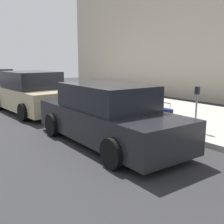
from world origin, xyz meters
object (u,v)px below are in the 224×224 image
at_px(suitcase_red_5, 111,105).
at_px(suitcase_silver_4, 122,104).
at_px(suitcase_black_1, 152,115).
at_px(fire_hydrant, 93,98).
at_px(suitcase_navy_0, 166,117).
at_px(bollard_post, 82,95).
at_px(suitcase_maroon_6, 105,103).
at_px(suitcase_teal_3, 130,107).
at_px(suitcase_olive_2, 142,110).
at_px(parking_meter, 197,102).
at_px(parked_car_charcoal_0, 107,116).
at_px(parked_car_beige_1, 31,93).

bearing_deg(suitcase_red_5, suitcase_silver_4, -168.04).
bearing_deg(suitcase_black_1, fire_hydrant, -0.95).
xyz_separation_m(suitcase_navy_0, bollard_post, (4.74, 0.21, 0.22)).
height_order(suitcase_red_5, suitcase_maroon_6, suitcase_maroon_6).
bearing_deg(suitcase_teal_3, bollard_post, 1.52).
height_order(suitcase_olive_2, suitcase_maroon_6, suitcase_maroon_6).
xyz_separation_m(suitcase_silver_4, parking_meter, (-3.10, -0.21, 0.45)).
relative_size(suitcase_teal_3, parked_car_charcoal_0, 0.21).
bearing_deg(suitcase_red_5, suitcase_maroon_6, -9.69).
relative_size(suitcase_black_1, suitcase_red_5, 0.66).
bearing_deg(parked_car_charcoal_0, suitcase_silver_4, -46.09).
distance_m(suitcase_olive_2, suitcase_teal_3, 0.59).
distance_m(suitcase_maroon_6, parking_meter, 4.22).
xyz_separation_m(suitcase_navy_0, suitcase_silver_4, (2.14, 0.02, 0.12)).
bearing_deg(suitcase_silver_4, suitcase_red_5, 11.96).
xyz_separation_m(suitcase_olive_2, bollard_post, (3.75, 0.13, 0.15)).
height_order(parking_meter, parked_car_beige_1, parked_car_beige_1).
bearing_deg(suitcase_teal_3, parked_car_beige_1, 30.35).
distance_m(suitcase_silver_4, parked_car_charcoal_0, 3.16).
bearing_deg(suitcase_black_1, parked_car_charcoal_0, 103.61).
bearing_deg(suitcase_olive_2, parking_meter, -172.11).
bearing_deg(suitcase_maroon_6, suitcase_olive_2, 178.96).
distance_m(suitcase_silver_4, fire_hydrant, 1.91).
distance_m(suitcase_maroon_6, fire_hydrant, 0.84).
relative_size(suitcase_olive_2, bollard_post, 0.97).
relative_size(suitcase_black_1, suitcase_olive_2, 0.61).
xyz_separation_m(suitcase_navy_0, parked_car_charcoal_0, (-0.05, 2.29, 0.33)).
bearing_deg(parked_car_beige_1, suitcase_silver_4, -144.19).
xyz_separation_m(suitcase_maroon_6, bollard_post, (1.52, 0.17, 0.17)).
relative_size(suitcase_silver_4, parked_car_charcoal_0, 0.21).
height_order(suitcase_maroon_6, parked_car_beige_1, parked_car_beige_1).
bearing_deg(suitcase_olive_2, parked_car_charcoal_0, 115.25).
bearing_deg(suitcase_silver_4, parking_meter, -176.09).
height_order(suitcase_navy_0, suitcase_teal_3, suitcase_teal_3).
bearing_deg(bollard_post, parked_car_charcoal_0, 156.49).
xyz_separation_m(suitcase_olive_2, parking_meter, (-1.96, -0.27, 0.50)).
xyz_separation_m(suitcase_teal_3, fire_hydrant, (2.47, -0.07, 0.04)).
relative_size(suitcase_maroon_6, parked_car_charcoal_0, 0.20).
bearing_deg(suitcase_olive_2, bollard_post, 1.97).
distance_m(parking_meter, parked_car_charcoal_0, 2.66).
height_order(fire_hydrant, parked_car_charcoal_0, parked_car_charcoal_0).
bearing_deg(bollard_post, suitcase_maroon_6, -173.65).
bearing_deg(parked_car_beige_1, suitcase_maroon_6, -132.52).
bearing_deg(suitcase_teal_3, suitcase_silver_4, -10.68).
distance_m(suitcase_olive_2, parking_meter, 2.04).
distance_m(suitcase_navy_0, suitcase_olive_2, 1.00).
bearing_deg(suitcase_teal_3, suitcase_red_5, 0.47).
xyz_separation_m(bollard_post, parking_meter, (-5.70, -0.40, 0.35)).
bearing_deg(parking_meter, suitcase_teal_3, 7.07).
distance_m(suitcase_black_1, parking_meter, 1.58).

